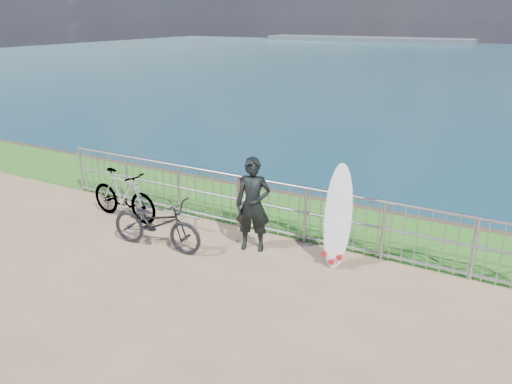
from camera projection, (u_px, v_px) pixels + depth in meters
The scene contains 8 objects.
grass_strip at pixel (283, 213), 11.02m from camera, with size 120.00×120.00×0.00m, color #296F1E.
seascape at pixel (365, 42), 151.40m from camera, with size 260.00×260.00×5.00m.
railing at pixel (260, 205), 9.92m from camera, with size 10.06×0.10×1.13m.
surfer at pixel (253, 205), 9.09m from camera, with size 0.64×0.42×1.77m, color black.
surfboard at pixel (337, 221), 8.50m from camera, with size 0.54×0.49×1.83m.
bicycle_near at pixel (156, 223), 9.25m from camera, with size 0.66×1.89×0.99m, color black.
bicycle_far at pixel (123, 195), 10.57m from camera, with size 0.51×1.81×1.09m, color black.
bike_rack at pixel (165, 212), 10.31m from camera, with size 1.75×0.05×0.36m.
Camera 1 is at (4.47, -6.51, 4.17)m, focal length 35.00 mm.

